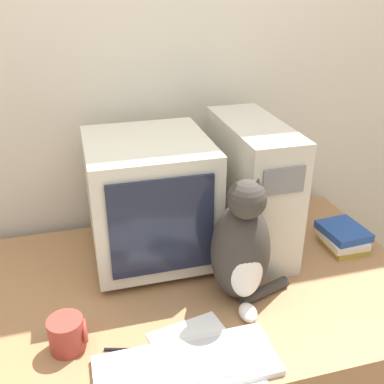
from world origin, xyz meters
The scene contains 10 objects.
wall_back centered at (0.00, 0.95, 1.25)m, with size 7.00×0.05×2.50m.
desk centered at (0.00, 0.44, 0.38)m, with size 1.57×0.88×0.75m.
crt_monitor centered at (-0.03, 0.64, 0.97)m, with size 0.39×0.42×0.42m.
computer_tower centered at (0.32, 0.62, 0.98)m, with size 0.19×0.47×0.46m.
keyboard centered at (-0.05, 0.11, 0.76)m, with size 0.46×0.17×0.02m.
cat centered at (0.18, 0.34, 0.93)m, with size 0.26×0.24×0.41m.
book_stack centered at (0.64, 0.50, 0.79)m, with size 0.15×0.18×0.07m.
pen centered at (-0.18, 0.20, 0.76)m, with size 0.13×0.05×0.01m.
paper_sheet centered at (0.01, 0.13, 0.75)m, with size 0.26×0.33×0.00m.
mug centered at (-0.33, 0.26, 0.80)m, with size 0.10×0.09×0.09m.
Camera 1 is at (-0.25, -0.68, 1.65)m, focal length 42.00 mm.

